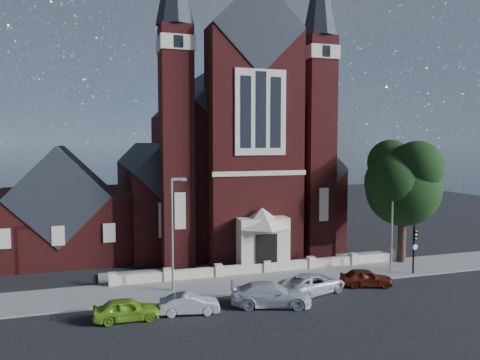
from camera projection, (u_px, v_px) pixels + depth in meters
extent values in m
plane|color=black|center=(235.00, 250.00, 45.88)|extent=(120.00, 120.00, 0.00)
cube|color=slate|center=(275.00, 280.00, 35.90)|extent=(60.00, 5.00, 0.12)
cube|color=slate|center=(258.00, 267.00, 39.70)|extent=(26.00, 3.00, 0.14)
cube|color=#C4B39B|center=(266.00, 273.00, 37.80)|extent=(24.00, 0.40, 0.90)
cube|color=#511615|center=(211.00, 173.00, 54.82)|extent=(10.00, 30.00, 14.00)
cube|color=black|center=(210.00, 113.00, 54.26)|extent=(10.00, 30.20, 10.00)
cube|color=#511615|center=(147.00, 202.00, 51.85)|extent=(5.00, 26.00, 8.00)
cube|color=#511615|center=(273.00, 197.00, 56.37)|extent=(5.00, 26.00, 8.00)
cube|color=black|center=(147.00, 166.00, 51.53)|extent=(5.01, 26.20, 5.01)
cube|color=black|center=(273.00, 164.00, 56.05)|extent=(5.01, 26.20, 5.01)
cube|color=#511615|center=(254.00, 149.00, 39.85)|extent=(8.00, 3.00, 20.00)
cube|color=black|center=(255.00, 29.00, 39.05)|extent=(8.00, 3.20, 8.00)
cube|color=#C4B39B|center=(261.00, 112.00, 38.14)|extent=(4.40, 0.15, 7.00)
cube|color=black|center=(261.00, 110.00, 38.06)|extent=(0.90, 0.08, 6.20)
cube|color=#C4B39B|center=(262.00, 244.00, 38.58)|extent=(4.20, 2.00, 4.40)
cube|color=black|center=(267.00, 254.00, 37.63)|extent=(1.80, 0.12, 3.20)
cone|color=#C4B39B|center=(262.00, 217.00, 38.40)|extent=(4.60, 4.60, 1.60)
cube|color=#511615|center=(177.00, 149.00, 38.85)|extent=(2.60, 2.60, 20.00)
cube|color=#C4B39B|center=(175.00, 45.00, 38.17)|extent=(2.80, 2.80, 1.20)
cube|color=#511615|center=(318.00, 148.00, 42.76)|extent=(2.60, 2.60, 20.00)
cube|color=#C4B39B|center=(319.00, 54.00, 42.08)|extent=(2.80, 2.80, 1.20)
cube|color=#511615|center=(63.00, 223.00, 43.67)|extent=(12.00, 12.00, 6.00)
cube|color=black|center=(62.00, 191.00, 43.43)|extent=(8.49, 12.20, 8.49)
cylinder|color=black|center=(402.00, 235.00, 40.89)|extent=(0.70, 0.70, 5.00)
sphere|color=black|center=(403.00, 189.00, 40.57)|extent=(6.40, 6.40, 6.40)
sphere|color=black|center=(417.00, 167.00, 39.39)|extent=(4.40, 4.40, 4.40)
cylinder|color=gray|center=(172.00, 236.00, 32.70)|extent=(0.16, 0.16, 8.00)
cube|color=gray|center=(179.00, 179.00, 32.53)|extent=(1.00, 0.15, 0.18)
cube|color=gray|center=(184.00, 180.00, 32.66)|extent=(0.35, 0.22, 0.12)
cylinder|color=gray|center=(392.00, 223.00, 38.12)|extent=(0.16, 0.16, 8.00)
cube|color=gray|center=(399.00, 174.00, 37.95)|extent=(1.00, 0.15, 0.18)
cube|color=gray|center=(403.00, 175.00, 38.07)|extent=(0.35, 0.22, 0.12)
cylinder|color=black|center=(414.00, 250.00, 37.15)|extent=(0.14, 0.14, 4.00)
cube|color=black|center=(415.00, 234.00, 36.91)|extent=(0.28, 0.22, 0.90)
sphere|color=red|center=(417.00, 231.00, 36.76)|extent=(0.14, 0.14, 0.14)
sphere|color=#CC8C0C|center=(416.00, 235.00, 36.78)|extent=(0.14, 0.14, 0.14)
sphere|color=#0C9919|center=(416.00, 238.00, 36.81)|extent=(0.14, 0.14, 0.14)
imported|color=#6EA521|center=(127.00, 309.00, 27.71)|extent=(3.96, 1.67, 1.34)
imported|color=#A0A2A7|center=(189.00, 304.00, 28.80)|extent=(3.86, 1.86, 1.22)
imported|color=#B6B7BE|center=(271.00, 294.00, 30.15)|extent=(5.60, 3.57, 1.51)
imported|color=silver|center=(312.00, 283.00, 32.71)|extent=(5.56, 3.81, 1.41)
imported|color=#551B0E|center=(366.00, 278.00, 34.29)|extent=(4.07, 2.60, 1.29)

